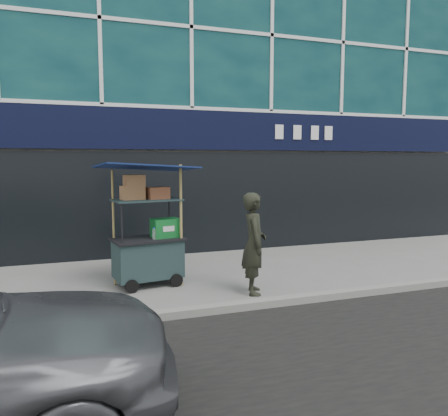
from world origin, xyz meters
name	(u,v)px	position (x,y,z in m)	size (l,w,h in m)	color
ground	(258,303)	(0.00, 0.00, 0.00)	(80.00, 80.00, 0.00)	slate
curb	(264,303)	(0.00, -0.20, 0.06)	(80.00, 0.18, 0.12)	gray
building	(164,28)	(0.00, 6.95, 6.02)	(16.00, 6.20, 12.00)	slate
vendor_cart	(149,242)	(-1.43, 1.57, 0.76)	(1.77, 1.37, 2.18)	#1C2F30
vendor_man	(254,243)	(0.14, 0.52, 0.84)	(0.61, 0.40, 1.68)	black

